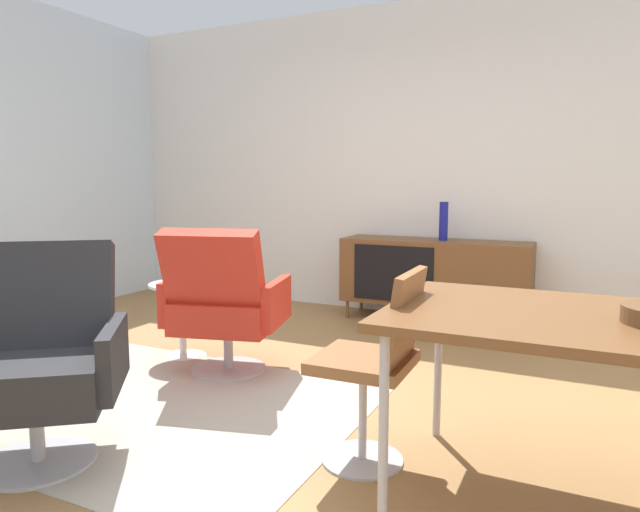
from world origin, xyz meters
The scene contains 11 objects.
ground_plane centered at (0.00, 0.00, 0.00)m, with size 8.32×8.32×0.00m, color #9E7242.
wall_back centered at (0.00, 2.60, 1.40)m, with size 6.80×0.12×2.80m, color white.
sideboard centered at (0.17, 2.30, 0.44)m, with size 1.60×0.45×0.72m.
vase_cobalt centered at (0.24, 2.30, 0.88)m, with size 0.07×0.07×0.33m.
dining_table centered at (1.48, -0.27, 0.70)m, with size 1.60×0.90×0.74m.
dining_chair_near_window centered at (0.59, -0.27, 0.47)m, with size 0.43×0.41×0.86m.
lounge_chair_red centered at (-0.68, 0.41, 0.47)m, with size 0.82×0.78×0.95m.
armchair_black_shell centered at (-0.78, -0.84, 0.47)m, with size 0.90×0.90×0.95m.
side_table_round centered at (-1.16, 0.59, 0.32)m, with size 0.44×0.44×0.52m.
fruit_bowl centered at (-1.16, 0.59, 0.56)m, with size 0.20×0.20×0.11m.
area_rug centered at (-0.72, -0.21, 0.00)m, with size 2.20×1.70×0.01m, color #B7AD99.
Camera 1 is at (1.37, -2.45, 1.22)m, focal length 31.62 mm.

